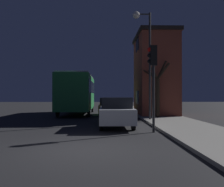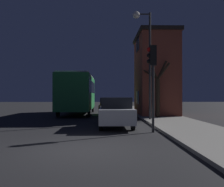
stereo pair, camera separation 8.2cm
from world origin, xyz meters
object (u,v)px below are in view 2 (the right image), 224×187
Objects in this scene: bare_tree at (158,90)px; streetlamp at (144,43)px; bus at (78,91)px; traffic_light at (152,70)px; car_mid_lane at (110,106)px; car_near_lane at (116,112)px.

streetlamp is at bearing -128.08° from bare_tree.
bus is (-5.04, 6.27, -3.05)m from streetlamp.
streetlamp is 1.80× the size of traffic_light.
bus is at bearing 143.46° from bare_tree.
bare_tree is at bearing -41.38° from car_mid_lane.
car_mid_lane is at bearing 138.62° from bare_tree.
traffic_light is (-0.39, -5.03, -2.29)m from streetlamp.
bus is (-6.29, 4.66, 0.01)m from bare_tree.
streetlamp reaches higher than bare_tree.
bus reaches higher than car_mid_lane.
traffic_light is at bearing -94.42° from streetlamp.
car_near_lane is at bearing 125.40° from traffic_light.
bare_tree reaches higher than traffic_light.
car_near_lane is 7.47m from car_mid_lane.
car_near_lane is at bearing -126.01° from bare_tree.
traffic_light reaches higher than car_near_lane.
bare_tree is 7.83m from bus.
streetlamp is 6.73m from car_mid_lane.
streetlamp is 5.54m from traffic_light.
car_mid_lane is (-1.80, 9.67, -2.05)m from traffic_light.
bare_tree reaches higher than bus.
bus reaches higher than car_near_lane.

